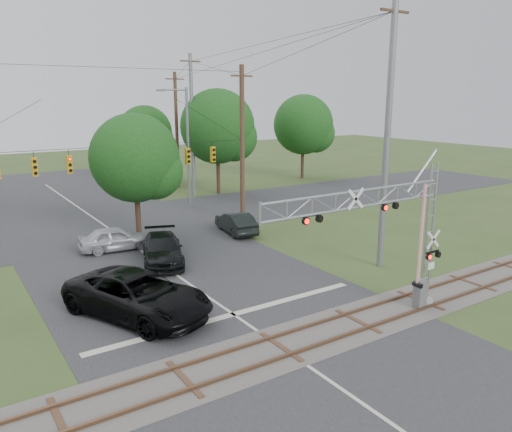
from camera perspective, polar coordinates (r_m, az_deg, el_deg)
ground at (r=18.11m, az=6.77°, el=-17.24°), size 160.00×160.00×0.00m
road_main at (r=25.76m, az=-7.79°, el=-7.62°), size 14.00×90.00×0.02m
road_cross at (r=38.34m, az=-16.93°, el=-1.04°), size 90.00×12.00×0.02m
railroad_track at (r=19.46m, az=2.86°, el=-14.73°), size 90.00×3.20×0.17m
crossing_gantry at (r=21.00m, az=14.80°, el=-1.39°), size 9.48×0.83×6.48m
traffic_signal_span at (r=33.85m, az=-14.21°, el=6.94°), size 19.34×0.36×11.50m
pickup_black at (r=22.21m, az=-13.35°, el=-8.77°), size 5.69×7.56×1.91m
car_dark at (r=28.95m, az=-10.64°, el=-3.74°), size 3.87×5.78×1.56m
sedan_silver at (r=31.86m, az=-15.77°, el=-2.49°), size 4.57×2.30×1.49m
suv_dark at (r=34.59m, az=-2.30°, el=-0.75°), size 2.25×4.68×1.48m
streetlight at (r=42.52m, az=-8.03°, el=8.43°), size 2.67×0.28×10.01m
utility_poles at (r=36.11m, az=-12.19°, el=8.61°), size 23.85×29.22×14.09m
treeline at (r=47.59m, az=-18.16°, el=8.73°), size 57.76×27.13×10.04m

